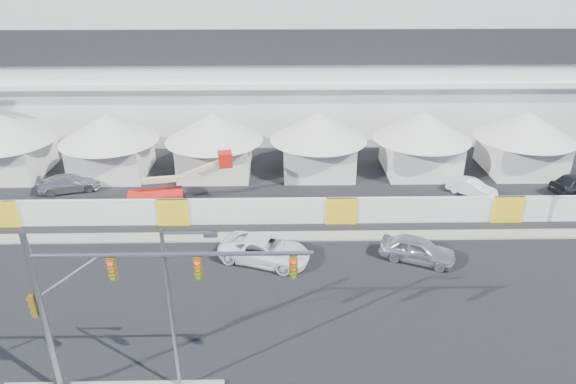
{
  "coord_description": "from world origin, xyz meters",
  "views": [
    {
      "loc": [
        1.58,
        -18.04,
        18.01
      ],
      "look_at": [
        2.11,
        10.0,
        4.64
      ],
      "focal_mm": 32.0,
      "sensor_mm": 36.0,
      "label": 1
    }
  ],
  "objects_px": {
    "traffic_mast": "(98,308)",
    "streetlight_median": "(175,302)",
    "sedan_silver": "(418,249)",
    "lot_car_a": "(472,188)",
    "boom_lift": "(165,194)",
    "lot_car_c": "(69,183)",
    "pickup_curb": "(265,250)"
  },
  "relations": [
    {
      "from": "lot_car_a",
      "to": "boom_lift",
      "type": "distance_m",
      "value": 24.2
    },
    {
      "from": "lot_car_c",
      "to": "pickup_curb",
      "type": "bearing_deg",
      "value": -140.05
    },
    {
      "from": "traffic_mast",
      "to": "streetlight_median",
      "type": "xyz_separation_m",
      "value": [
        3.1,
        0.2,
        0.12
      ]
    },
    {
      "from": "sedan_silver",
      "to": "boom_lift",
      "type": "distance_m",
      "value": 19.03
    },
    {
      "from": "traffic_mast",
      "to": "boom_lift",
      "type": "xyz_separation_m",
      "value": [
        -1.21,
        18.22,
        -3.58
      ]
    },
    {
      "from": "sedan_silver",
      "to": "boom_lift",
      "type": "height_order",
      "value": "boom_lift"
    },
    {
      "from": "boom_lift",
      "to": "sedan_silver",
      "type": "bearing_deg",
      "value": -34.92
    },
    {
      "from": "lot_car_a",
      "to": "boom_lift",
      "type": "relative_size",
      "value": 0.47
    },
    {
      "from": "lot_car_c",
      "to": "streetlight_median",
      "type": "relative_size",
      "value": 0.59
    },
    {
      "from": "boom_lift",
      "to": "traffic_mast",
      "type": "bearing_deg",
      "value": -97.15
    },
    {
      "from": "lot_car_c",
      "to": "streetlight_median",
      "type": "height_order",
      "value": "streetlight_median"
    },
    {
      "from": "pickup_curb",
      "to": "traffic_mast",
      "type": "bearing_deg",
      "value": 168.35
    },
    {
      "from": "pickup_curb",
      "to": "streetlight_median",
      "type": "relative_size",
      "value": 0.71
    },
    {
      "from": "sedan_silver",
      "to": "traffic_mast",
      "type": "bearing_deg",
      "value": 146.47
    },
    {
      "from": "pickup_curb",
      "to": "boom_lift",
      "type": "relative_size",
      "value": 0.7
    },
    {
      "from": "streetlight_median",
      "to": "sedan_silver",
      "type": "bearing_deg",
      "value": 38.21
    },
    {
      "from": "lot_car_a",
      "to": "traffic_mast",
      "type": "bearing_deg",
      "value": 172.46
    },
    {
      "from": "lot_car_a",
      "to": "streetlight_median",
      "type": "bearing_deg",
      "value": 176.32
    },
    {
      "from": "sedan_silver",
      "to": "lot_car_a",
      "type": "relative_size",
      "value": 1.21
    },
    {
      "from": "lot_car_a",
      "to": "streetlight_median",
      "type": "relative_size",
      "value": 0.48
    },
    {
      "from": "traffic_mast",
      "to": "streetlight_median",
      "type": "bearing_deg",
      "value": 3.69
    },
    {
      "from": "pickup_curb",
      "to": "boom_lift",
      "type": "bearing_deg",
      "value": 65.28
    },
    {
      "from": "sedan_silver",
      "to": "lot_car_a",
      "type": "xyz_separation_m",
      "value": [
        6.75,
        9.44,
        -0.16
      ]
    },
    {
      "from": "sedan_silver",
      "to": "lot_car_c",
      "type": "xyz_separation_m",
      "value": [
        -25.87,
        10.82,
        -0.11
      ]
    },
    {
      "from": "lot_car_c",
      "to": "traffic_mast",
      "type": "bearing_deg",
      "value": -172.08
    },
    {
      "from": "lot_car_c",
      "to": "traffic_mast",
      "type": "distance_m",
      "value": 23.75
    },
    {
      "from": "sedan_silver",
      "to": "boom_lift",
      "type": "bearing_deg",
      "value": 89.53
    },
    {
      "from": "pickup_curb",
      "to": "lot_car_c",
      "type": "height_order",
      "value": "pickup_curb"
    },
    {
      "from": "pickup_curb",
      "to": "traffic_mast",
      "type": "height_order",
      "value": "traffic_mast"
    },
    {
      "from": "lot_car_a",
      "to": "traffic_mast",
      "type": "xyz_separation_m",
      "value": [
        -22.92,
        -19.93,
        4.04
      ]
    },
    {
      "from": "streetlight_median",
      "to": "boom_lift",
      "type": "height_order",
      "value": "streetlight_median"
    },
    {
      "from": "lot_car_a",
      "to": "sedan_silver",
      "type": "bearing_deg",
      "value": -174.11
    }
  ]
}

